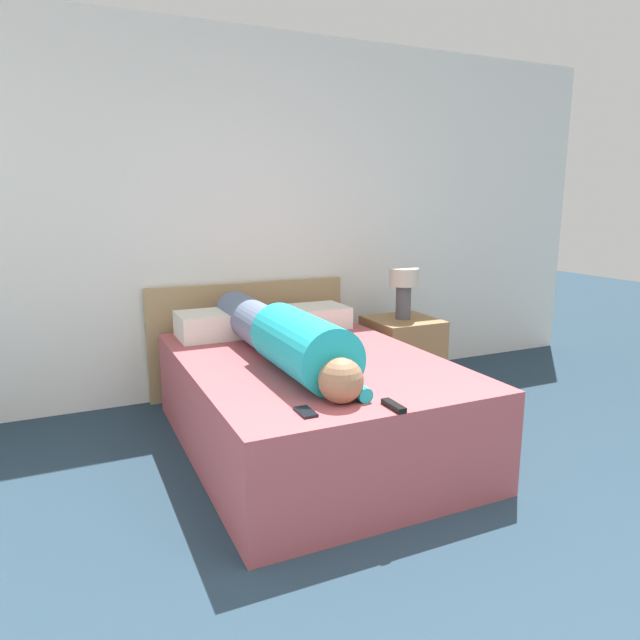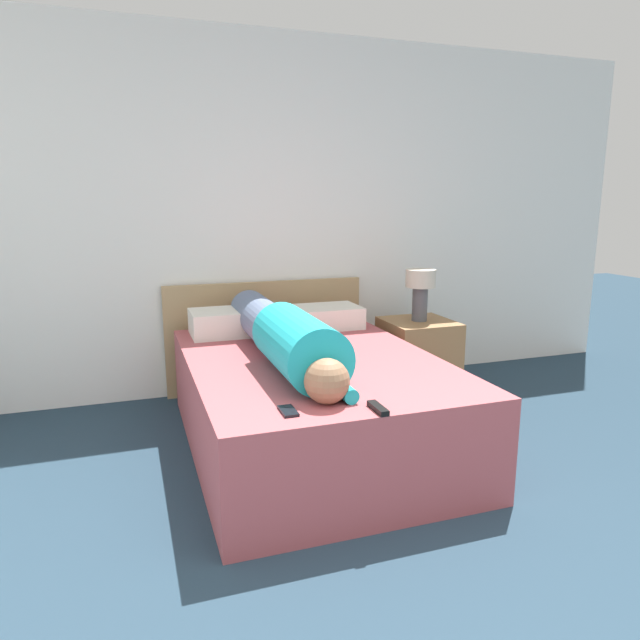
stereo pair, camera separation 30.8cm
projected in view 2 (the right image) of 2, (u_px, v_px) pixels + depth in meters
The scene contains 10 objects.
wall_back at pixel (273, 217), 4.24m from camera, with size 6.12×0.06×2.60m.
bed at pixel (312, 402), 3.33m from camera, with size 1.38×1.94×0.54m.
headboard at pixel (266, 336), 4.33m from camera, with size 1.50×0.04×0.83m.
nightstand at pixel (418, 358), 4.20m from camera, with size 0.48×0.49×0.57m.
table_lamp at pixel (420, 287), 4.09m from camera, with size 0.22×0.22×0.37m.
person_lying at pixel (284, 335), 3.18m from camera, with size 0.33×1.75×0.33m.
pillow_near_headboard at pixel (230, 322), 3.83m from camera, with size 0.53×0.35×0.17m.
pillow_second at pixel (324, 317), 4.04m from camera, with size 0.50×0.35×0.15m.
tv_remote at pixel (378, 408), 2.44m from camera, with size 0.04×0.15×0.02m.
cell_phone at pixel (288, 411), 2.43m from camera, with size 0.06×0.13×0.01m.
Camera 2 is at (-1.06, -0.82, 1.43)m, focal length 32.00 mm.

